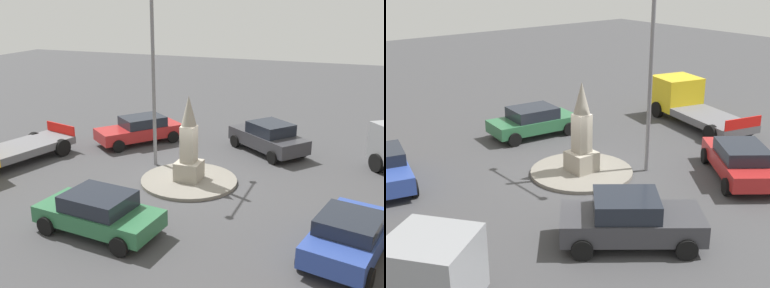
% 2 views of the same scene
% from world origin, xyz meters
% --- Properties ---
extents(ground_plane, '(80.00, 80.00, 0.00)m').
position_xyz_m(ground_plane, '(0.00, 0.00, 0.00)').
color(ground_plane, '#424244').
extents(traffic_island, '(4.08, 4.08, 0.14)m').
position_xyz_m(traffic_island, '(0.00, 0.00, 0.07)').
color(traffic_island, gray).
rests_on(traffic_island, ground).
extents(monument, '(1.04, 1.04, 3.60)m').
position_xyz_m(monument, '(0.00, 0.00, 1.58)').
color(monument, '#9E9687').
rests_on(monument, traffic_island).
extents(streetlamp, '(3.79, 0.28, 8.34)m').
position_xyz_m(streetlamp, '(1.41, 2.23, 5.05)').
color(streetlamp, slate).
rests_on(streetlamp, ground).
extents(car_dark_grey_waiting, '(4.08, 4.47, 1.57)m').
position_xyz_m(car_dark_grey_waiting, '(5.08, -2.29, 0.80)').
color(car_dark_grey_waiting, '#38383D').
rests_on(car_dark_grey_waiting, ground).
extents(car_red_far_side, '(4.63, 4.16, 1.43)m').
position_xyz_m(car_red_far_side, '(4.21, 4.46, 0.75)').
color(car_red_far_side, '#B22323').
rests_on(car_red_far_side, ground).
extents(car_blue_near_island, '(4.33, 2.77, 1.41)m').
position_xyz_m(car_blue_near_island, '(-3.75, -6.62, 0.74)').
color(car_blue_near_island, '#2D479E').
rests_on(car_blue_near_island, ground).
extents(car_green_approaching, '(2.43, 4.35, 1.41)m').
position_xyz_m(car_green_approaching, '(-5.13, 1.18, 0.74)').
color(car_green_approaching, '#2D6B42').
rests_on(car_green_approaching, ground).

